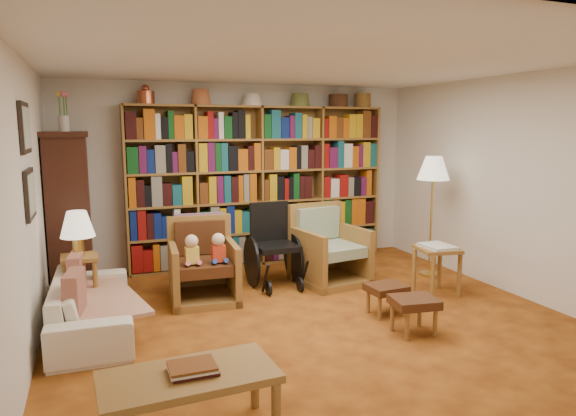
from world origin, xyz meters
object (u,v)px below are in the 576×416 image
side_table_lamp (80,274)px  wheelchair (273,248)px  floor_lamp (433,173)px  footstool_a (414,304)px  sofa (92,305)px  coffee_table (189,381)px  armchair_leather (202,265)px  side_table_papers (437,256)px  footstool_b (386,290)px  armchair_sage (327,252)px

side_table_lamp → wheelchair: 2.20m
floor_lamp → footstool_a: size_ratio=3.44×
sofa → coffee_table: 2.13m
sofa → wheelchair: bearing=-68.0°
armchair_leather → wheelchair: wheelchair is taller
side_table_papers → coffee_table: 3.61m
wheelchair → footstool_b: (0.73, -1.40, -0.20)m
sofa → coffee_table: sofa is taller
armchair_leather → coffee_table: armchair_leather is taller
sofa → side_table_lamp: 0.53m
armchair_leather → floor_lamp: 3.11m
armchair_leather → wheelchair: size_ratio=0.92×
side_table_papers → coffee_table: (-3.14, -1.77, -0.08)m
armchair_sage → floor_lamp: floor_lamp is taller
side_table_lamp → armchair_sage: bearing=3.8°
wheelchair → side_table_papers: size_ratio=1.70×
side_table_lamp → wheelchair: wheelchair is taller
floor_lamp → footstool_b: 1.99m
footstool_a → coffee_table: coffee_table is taller
sofa → footstool_b: size_ratio=4.40×
armchair_leather → footstool_a: (1.63, -1.71, -0.10)m
armchair_sage → sofa: bearing=-166.1°
footstool_b → wheelchair: bearing=117.6°
wheelchair → footstool_b: size_ratio=2.53×
sofa → footstool_b: sofa is taller
sofa → armchair_sage: size_ratio=1.82×
armchair_leather → coffee_table: size_ratio=0.86×
sofa → floor_lamp: bearing=-82.4°
wheelchair → footstool_b: bearing=-62.4°
armchair_sage → coffee_table: bearing=-128.8°
footstool_a → footstool_b: bearing=88.2°
sofa → armchair_sage: 2.84m
armchair_leather → footstool_a: size_ratio=2.06×
side_table_papers → footstool_a: bearing=-136.1°
side_table_lamp → footstool_a: side_table_lamp is taller
armchair_sage → floor_lamp: bearing=-10.5°
floor_lamp → footstool_b: bearing=-140.9°
side_table_papers → footstool_b: side_table_papers is taller
wheelchair → footstool_a: 2.05m
footstool_b → coffee_table: size_ratio=0.37×
armchair_leather → sofa: bearing=-154.0°
side_table_lamp → side_table_papers: 3.87m
footstool_a → footstool_b: 0.51m
side_table_lamp → footstool_a: 3.33m
armchair_sage → floor_lamp: 1.69m
side_table_lamp → armchair_sage: armchair_sage is taller
armchair_leather → footstool_b: 2.04m
armchair_sage → wheelchair: bearing=172.3°
side_table_papers → sofa: bearing=175.6°
coffee_table → side_table_papers: bearing=29.5°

